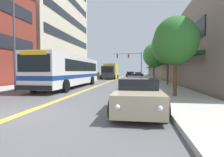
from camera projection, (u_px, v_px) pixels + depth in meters
ground_plane at (120, 78)px, 43.15m from camera, size 240.00×240.00×0.00m
sidewalk_left at (93, 77)px, 44.18m from camera, size 3.02×106.00×0.17m
sidewalk_right at (149, 77)px, 42.11m from camera, size 3.02×106.00×0.17m
centre_line at (120, 78)px, 43.15m from camera, size 0.34×106.00×0.01m
office_tower_left at (43, 21)px, 35.18m from camera, size 12.08×22.02×23.58m
storefront_row_right at (174, 62)px, 41.10m from camera, size 9.10×68.00×7.50m
city_bus at (71, 70)px, 17.67m from camera, size 2.93×12.55×3.01m
car_white_parked_left_mid at (94, 76)px, 35.66m from camera, size 2.13×4.37×1.35m
car_slate_blue_parked_left_far at (84, 77)px, 28.76m from camera, size 1.97×4.49×1.21m
car_beige_parked_right_foreground at (138, 95)px, 7.14m from camera, size 1.98×4.44×1.34m
car_dark_grey_parked_right_mid at (137, 84)px, 14.39m from camera, size 2.13×4.66×1.20m
car_red_parked_right_far at (138, 75)px, 46.56m from camera, size 2.00×4.21×1.31m
car_navy_parked_right_end at (137, 79)px, 22.90m from camera, size 2.06×4.47×1.28m
car_silver_moving_lead at (132, 74)px, 62.95m from camera, size 1.97×4.29×1.40m
car_black_moving_second at (130, 74)px, 50.98m from camera, size 2.19×4.60×1.44m
box_truck at (110, 71)px, 35.61m from camera, size 2.73×6.65×3.10m
traffic_signal_mast at (131, 59)px, 44.95m from camera, size 7.39×0.38×6.45m
street_lamp_left_near at (18, 22)px, 13.64m from camera, size 2.70×0.28×9.26m
street_tree_right_near at (176, 41)px, 10.14m from camera, size 2.56×2.56×4.63m
street_tree_right_mid at (168, 46)px, 18.74m from camera, size 3.51×3.51×6.09m
street_tree_right_far at (154, 55)px, 28.82m from camera, size 3.59×3.59×6.03m
fire_hydrant at (154, 81)px, 17.24m from camera, size 0.35×0.27×0.90m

